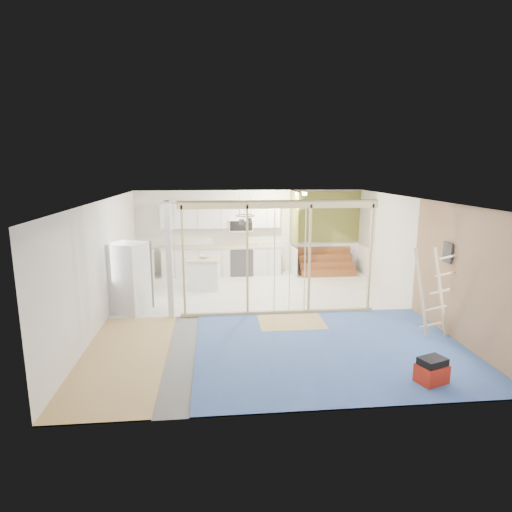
{
  "coord_description": "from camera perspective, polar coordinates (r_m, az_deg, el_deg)",
  "views": [
    {
      "loc": [
        -1.12,
        -9.19,
        3.28
      ],
      "look_at": [
        -0.15,
        0.6,
        1.24
      ],
      "focal_mm": 30.0,
      "sensor_mm": 36.0,
      "label": 1
    }
  ],
  "objects": [
    {
      "name": "pot_rack",
      "position": [
        11.19,
        -1.47,
        5.13
      ],
      "size": [
        0.52,
        0.52,
        0.72
      ],
      "color": "black",
      "rests_on": "room"
    },
    {
      "name": "soap_bottle_b",
      "position": [
        13.23,
        0.56,
        1.91
      ],
      "size": [
        0.11,
        0.11,
        0.19
      ],
      "primitive_type": "imported",
      "rotation": [
        0.0,
        0.0,
        -0.4
      ],
      "color": "white",
      "rests_on": "base_cabinets"
    },
    {
      "name": "soap_bottle_a",
      "position": [
        13.18,
        -11.61,
        1.87
      ],
      "size": [
        0.15,
        0.15,
        0.3
      ],
      "primitive_type": "imported",
      "rotation": [
        0.0,
        0.0,
        -0.41
      ],
      "color": "silver",
      "rests_on": "base_cabinets"
    },
    {
      "name": "upper_cabinets",
      "position": [
        13.09,
        -4.43,
        5.28
      ],
      "size": [
        3.6,
        0.41,
        0.85
      ],
      "color": "silver",
      "rests_on": "room"
    },
    {
      "name": "fridge",
      "position": [
        10.14,
        -16.51,
        -2.85
      ],
      "size": [
        0.95,
        0.91,
        1.63
      ],
      "rotation": [
        0.0,
        0.0,
        -0.43
      ],
      "color": "silver",
      "rests_on": "room"
    },
    {
      "name": "room",
      "position": [
        9.47,
        1.25,
        -0.35
      ],
      "size": [
        7.01,
        8.01,
        2.61
      ],
      "color": "slate",
      "rests_on": "ground"
    },
    {
      "name": "floor_overlays",
      "position": [
        9.89,
        1.6,
        -7.6
      ],
      "size": [
        7.0,
        8.0,
        0.03
      ],
      "color": "silver",
      "rests_on": "room"
    },
    {
      "name": "stud_frame",
      "position": [
        9.39,
        -0.39,
        1.43
      ],
      "size": [
        4.66,
        0.14,
        2.6
      ],
      "color": "tan",
      "rests_on": "room"
    },
    {
      "name": "electrical_panel",
      "position": [
        9.17,
        24.19,
        0.44
      ],
      "size": [
        0.04,
        0.3,
        0.4
      ],
      "primitive_type": "cube",
      "color": "#3D3D42",
      "rests_on": "room"
    },
    {
      "name": "bowl",
      "position": [
        11.74,
        -6.91,
        -0.09
      ],
      "size": [
        0.35,
        0.35,
        0.07
      ],
      "primitive_type": "imported",
      "rotation": [
        0.0,
        0.0,
        -0.38
      ],
      "color": "beige",
      "rests_on": "island"
    },
    {
      "name": "toolbox",
      "position": [
        7.35,
        22.39,
        -14.02
      ],
      "size": [
        0.53,
        0.46,
        0.42
      ],
      "rotation": [
        0.0,
        0.0,
        0.35
      ],
      "color": "#AF2110",
      "rests_on": "room"
    },
    {
      "name": "green_partition",
      "position": [
        13.44,
        8.03,
        1.6
      ],
      "size": [
        2.25,
        1.51,
        2.6
      ],
      "color": "olive",
      "rests_on": "room"
    },
    {
      "name": "ceiling_light",
      "position": [
        12.48,
        6.05,
        8.25
      ],
      "size": [
        0.32,
        0.32,
        0.08
      ],
      "primitive_type": "cylinder",
      "color": "#FFEABF",
      "rests_on": "room"
    },
    {
      "name": "base_cabinets",
      "position": [
        12.88,
        -7.71,
        -1.01
      ],
      "size": [
        4.45,
        2.24,
        0.93
      ],
      "color": "silver",
      "rests_on": "room"
    },
    {
      "name": "sheathing_panel",
      "position": [
        8.77,
        26.2,
        -2.57
      ],
      "size": [
        0.02,
        4.0,
        2.6
      ],
      "primitive_type": "cube",
      "color": "tan",
      "rests_on": "room"
    },
    {
      "name": "island",
      "position": [
        11.83,
        -6.86,
        -2.31
      ],
      "size": [
        0.96,
        0.96,
        0.86
      ],
      "rotation": [
        0.0,
        0.0,
        -0.1
      ],
      "color": "silver",
      "rests_on": "room"
    },
    {
      "name": "ladder",
      "position": [
        8.98,
        22.58,
        -4.49
      ],
      "size": [
        0.96,
        0.05,
        1.79
      ],
      "rotation": [
        0.0,
        0.0,
        -0.03
      ],
      "color": "#DAB985",
      "rests_on": "room"
    }
  ]
}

